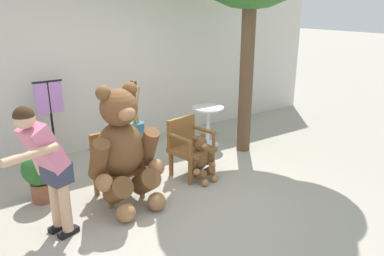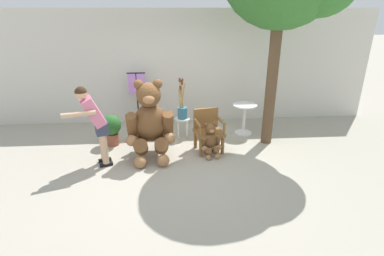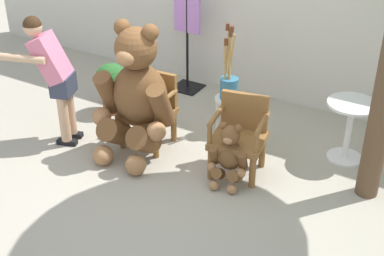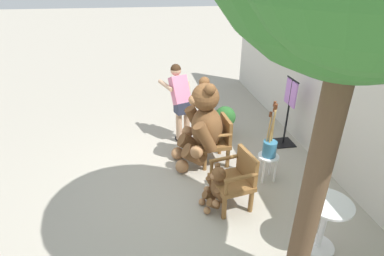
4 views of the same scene
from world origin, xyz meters
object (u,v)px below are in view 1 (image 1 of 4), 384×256
wooden_chair_left (115,163)px  brush_bucket (137,126)px  teddy_bear_large (123,148)px  teddy_bear_small (201,158)px  clothing_display_stand (52,121)px  round_side_table (208,122)px  wooden_chair_right (189,145)px  person_visitor (46,161)px  white_stool (138,145)px  potted_plant (40,173)px

wooden_chair_left → brush_bucket: brush_bucket is taller
teddy_bear_large → teddy_bear_small: 1.25m
teddy_bear_large → clothing_display_stand: bearing=102.9°
round_side_table → clothing_display_stand: (-2.53, 0.70, 0.27)m
wooden_chair_right → clothing_display_stand: (-1.57, 1.51, 0.26)m
brush_bucket → round_side_table: (1.46, 0.11, -0.22)m
brush_bucket → teddy_bear_large: bearing=-124.4°
person_visitor → clothing_display_stand: person_visitor is taller
wooden_chair_right → white_stool: 0.87m
white_stool → wooden_chair_right: bearing=-54.9°
teddy_bear_large → wooden_chair_right: bearing=12.8°
teddy_bear_small → white_stool: teddy_bear_small is taller
white_stool → clothing_display_stand: bearing=143.0°
white_stool → teddy_bear_large: bearing=-124.5°
person_visitor → wooden_chair_left: bearing=28.3°
teddy_bear_small → round_side_table: size_ratio=0.98×
potted_plant → teddy_bear_small: bearing=-18.0°
wooden_chair_left → person_visitor: size_ratio=0.56×
teddy_bear_large → person_visitor: teddy_bear_large is taller
teddy_bear_small → person_visitor: 2.24m
teddy_bear_large → potted_plant: bearing=143.4°
person_visitor → clothing_display_stand: bearing=74.5°
teddy_bear_large → potted_plant: (-0.89, 0.66, -0.37)m
teddy_bear_large → round_side_table: bearing=27.0°
potted_plant → round_side_table: bearing=8.0°
teddy_bear_large → clothing_display_stand: teddy_bear_large is taller
teddy_bear_large → potted_plant: teddy_bear_large is taller
wooden_chair_right → white_stool: (-0.50, 0.70, -0.11)m
clothing_display_stand → teddy_bear_small: bearing=-48.5°
person_visitor → potted_plant: 1.05m
wooden_chair_right → brush_bucket: size_ratio=0.93×
teddy_bear_small → brush_bucket: 1.15m
wooden_chair_right → teddy_bear_large: bearing=-167.2°
person_visitor → white_stool: bearing=36.8°
wooden_chair_left → teddy_bear_small: size_ratio=1.22×
wooden_chair_left → brush_bucket: size_ratio=0.93×
brush_bucket → wooden_chair_left: bearing=-133.7°
person_visitor → round_side_table: 3.40m
white_stool → round_side_table: 1.46m
teddy_bear_small → wooden_chair_left: bearing=166.8°
brush_bucket → clothing_display_stand: (-1.07, 0.81, 0.05)m
wooden_chair_left → wooden_chair_right: same height
wooden_chair_left → person_visitor: person_visitor is taller
person_visitor → white_stool: (1.64, 1.22, -0.56)m
teddy_bear_small → potted_plant: 2.17m
potted_plant → teddy_bear_large: bearing=-36.6°
teddy_bear_small → white_stool: bearing=117.6°
person_visitor → brush_bucket: (1.63, 1.22, -0.25)m
teddy_bear_large → teddy_bear_small: teddy_bear_large is taller
clothing_display_stand → wooden_chair_right: bearing=-43.9°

